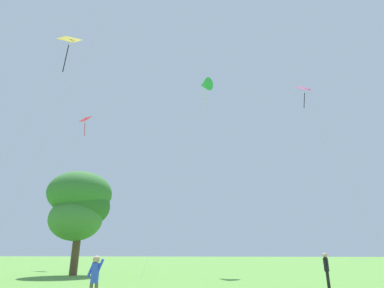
{
  "coord_description": "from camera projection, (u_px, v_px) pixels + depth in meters",
  "views": [
    {
      "loc": [
        2.59,
        -3.29,
        1.71
      ],
      "look_at": [
        -3.06,
        27.25,
        12.66
      ],
      "focal_mm": 29.16,
      "sensor_mm": 36.0,
      "label": 1
    }
  ],
  "objects": [
    {
      "name": "kite_pink_low",
      "position": [
        306.0,
        95.0,
        32.4
      ],
      "size": [
        3.91,
        6.45,
        18.72
      ],
      "color": "pink",
      "rests_on": "ground_plane"
    },
    {
      "name": "kite_green_small",
      "position": [
        205.0,
        85.0,
        37.45
      ],
      "size": [
        4.26,
        11.69,
        21.78
      ],
      "color": "green",
      "rests_on": "ground_plane"
    },
    {
      "name": "person_near_tree",
      "position": [
        326.0,
        267.0,
        15.75
      ],
      "size": [
        0.3,
        0.55,
        1.75
      ],
      "color": "black",
      "rests_on": "ground_plane"
    },
    {
      "name": "tree_left_oak",
      "position": [
        80.0,
        204.0,
        27.92
      ],
      "size": [
        5.67,
        5.67,
        8.86
      ],
      "color": "brown",
      "rests_on": "ground_plane"
    },
    {
      "name": "kite_red_high",
      "position": [
        84.0,
        124.0,
        46.74
      ],
      "size": [
        4.68,
        8.12,
        21.73
      ],
      "color": "red",
      "rests_on": "ground_plane"
    },
    {
      "name": "person_child_small",
      "position": [
        95.0,
        277.0,
        10.07
      ],
      "size": [
        0.53,
        0.22,
        1.65
      ],
      "color": "#665B4C",
      "rests_on": "ground_plane"
    },
    {
      "name": "kite_yellow_diamond",
      "position": [
        67.0,
        49.0,
        35.35
      ],
      "size": [
        4.76,
        6.07,
        26.03
      ],
      "color": "yellow",
      "rests_on": "ground_plane"
    }
  ]
}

